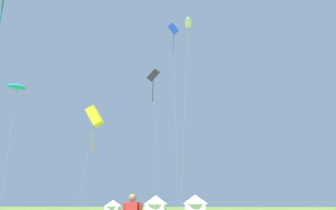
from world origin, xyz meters
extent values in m
ellipsoid|color=#1EB7CC|center=(-17.01, 28.89, 14.29)|extent=(2.11, 1.91, 0.72)
cylinder|color=teal|center=(-17.01, 28.89, 12.80)|extent=(0.05, 0.05, 2.20)
cylinder|color=#B2B2B7|center=(-16.42, 28.02, 7.14)|extent=(1.21, 1.76, 14.29)
cylinder|color=teal|center=(-10.32, 15.33, 14.26)|extent=(0.09, 0.09, 3.83)
cube|color=blue|center=(-0.31, 42.19, 28.35)|extent=(1.72, 1.80, 2.40)
cylinder|color=#183599|center=(-0.31, 42.19, 25.81)|extent=(0.07, 0.07, 3.87)
cylinder|color=#B2B2B7|center=(-0.05, 41.80, 14.18)|extent=(0.53, 0.80, 28.35)
ellipsoid|color=white|center=(2.34, 36.58, 25.80)|extent=(1.23, 2.90, 1.07)
cylinder|color=#A4A4A4|center=(2.34, 36.58, 23.93)|extent=(0.07, 0.07, 2.63)
cylinder|color=#B2B2B7|center=(1.73, 35.35, 12.90)|extent=(1.24, 2.49, 25.80)
cube|color=black|center=(-4.11, 45.91, 22.05)|extent=(2.52, 1.75, 2.79)
cylinder|color=black|center=(-4.11, 45.91, 19.36)|extent=(0.09, 0.09, 3.87)
cylinder|color=#B2B2B7|center=(-3.32, 45.12, 11.02)|extent=(1.60, 1.59, 22.05)
cube|color=yellow|center=(-10.24, 36.26, 12.56)|extent=(2.46, 1.41, 2.81)
cylinder|color=#A79518|center=(-10.24, 36.26, 9.88)|extent=(0.08, 0.08, 3.97)
cylinder|color=#B2B2B7|center=(-10.55, 35.18, 6.28)|extent=(0.65, 2.19, 12.57)
sphere|color=#9E7051|center=(2.04, 5.61, 1.62)|extent=(0.22, 0.22, 0.22)
cube|color=white|center=(-15.74, 66.66, 0.54)|extent=(2.89, 2.89, 1.09)
cone|color=white|center=(-15.74, 66.66, 1.72)|extent=(3.62, 3.62, 1.27)
cube|color=white|center=(-6.60, 66.66, 0.75)|extent=(4.01, 4.01, 1.50)
cone|color=white|center=(-6.60, 66.66, 2.38)|extent=(5.01, 5.01, 1.75)
cube|color=white|center=(1.69, 66.66, 0.78)|extent=(4.15, 4.15, 1.56)
cone|color=white|center=(1.69, 66.66, 2.46)|extent=(5.19, 5.19, 1.82)
camera|label=1|loc=(4.16, -3.92, 1.44)|focal=34.91mm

